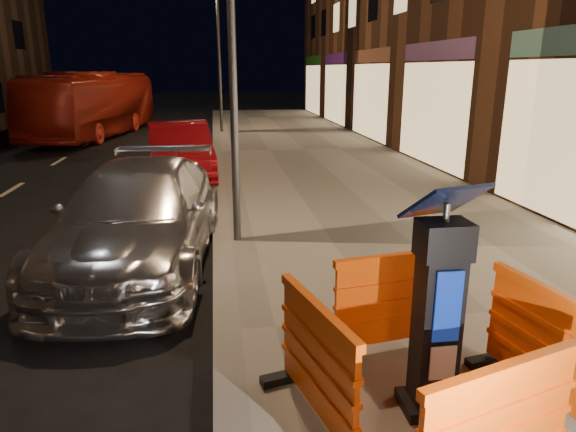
{
  "coord_description": "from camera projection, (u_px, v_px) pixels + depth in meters",
  "views": [
    {
      "loc": [
        -0.04,
        -4.97,
        2.84
      ],
      "look_at": [
        0.8,
        1.0,
        1.1
      ],
      "focal_mm": 32.0,
      "sensor_mm": 36.0,
      "label": 1
    }
  ],
  "objects": [
    {
      "name": "ground_plane",
      "position": [
        228.0,
        342.0,
        5.52
      ],
      "size": [
        120.0,
        120.0,
        0.0
      ],
      "primitive_type": "plane",
      "color": "black",
      "rests_on": "ground"
    },
    {
      "name": "sidewalk",
      "position": [
        489.0,
        318.0,
        5.91
      ],
      "size": [
        6.0,
        60.0,
        0.15
      ],
      "primitive_type": "cube",
      "color": "gray",
      "rests_on": "ground"
    },
    {
      "name": "kerb",
      "position": [
        227.0,
        336.0,
        5.5
      ],
      "size": [
        0.3,
        60.0,
        0.15
      ],
      "primitive_type": "cube",
      "color": "slate",
      "rests_on": "ground"
    },
    {
      "name": "parking_kiosk",
      "position": [
        438.0,
        309.0,
        3.97
      ],
      "size": [
        0.68,
        0.68,
        1.79
      ],
      "primitive_type": "cube",
      "rotation": [
        0.0,
        0.0,
        0.22
      ],
      "color": "black",
      "rests_on": "sidewalk"
    },
    {
      "name": "barrier_back",
      "position": [
        394.0,
        302.0,
        4.99
      ],
      "size": [
        1.35,
        0.73,
        1.0
      ],
      "primitive_type": "cube",
      "rotation": [
        0.0,
        0.0,
        0.16
      ],
      "color": "#FF550B",
      "rests_on": "sidewalk"
    },
    {
      "name": "barrier_kerbside",
      "position": [
        317.0,
        363.0,
        3.96
      ],
      "size": [
        0.83,
        1.38,
        1.0
      ],
      "primitive_type": "cube",
      "rotation": [
        0.0,
        0.0,
        1.82
      ],
      "color": "#FF550B",
      "rests_on": "sidewalk"
    },
    {
      "name": "barrier_bldgside",
      "position": [
        544.0,
        345.0,
        4.21
      ],
      "size": [
        0.75,
        1.36,
        1.0
      ],
      "primitive_type": "cube",
      "rotation": [
        0.0,
        0.0,
        1.75
      ],
      "color": "#FF550B",
      "rests_on": "sidewalk"
    },
    {
      "name": "car_silver",
      "position": [
        143.0,
        264.0,
        7.74
      ],
      "size": [
        2.49,
        5.26,
        1.48
      ],
      "primitive_type": "imported",
      "rotation": [
        0.0,
        0.0,
        -0.08
      ],
      "color": "#BABABF",
      "rests_on": "ground"
    },
    {
      "name": "car_red",
      "position": [
        181.0,
        177.0,
        13.88
      ],
      "size": [
        2.02,
        4.58,
        1.46
      ],
      "primitive_type": "imported",
      "rotation": [
        0.0,
        0.0,
        0.11
      ],
      "color": "maroon",
      "rests_on": "ground"
    },
    {
      "name": "bus_doubledecker",
      "position": [
        98.0,
        136.0,
        22.24
      ],
      "size": [
        3.85,
        9.97,
        2.71
      ],
      "primitive_type": "imported",
      "rotation": [
        0.0,
        0.0,
        -0.17
      ],
      "color": "maroon",
      "rests_on": "ground"
    },
    {
      "name": "street_lamp_mid",
      "position": [
        232.0,
        46.0,
        7.54
      ],
      "size": [
        0.12,
        0.12,
        6.0
      ],
      "primitive_type": "cylinder",
      "color": "#3F3F44",
      "rests_on": "sidewalk"
    },
    {
      "name": "street_lamp_far",
      "position": [
        219.0,
        61.0,
        21.81
      ],
      "size": [
        0.12,
        0.12,
        6.0
      ],
      "primitive_type": "cylinder",
      "color": "#3F3F44",
      "rests_on": "sidewalk"
    }
  ]
}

